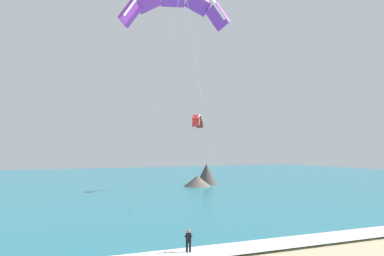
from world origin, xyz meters
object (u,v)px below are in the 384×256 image
(kite_primary, at_px, (174,7))
(kite_distant, at_px, (197,119))
(kitesurfer, at_px, (188,241))
(surfboard, at_px, (188,256))

(kite_primary, xyz_separation_m, kite_distant, (17.34, 28.56, -7.60))
(kitesurfer, bearing_deg, kite_primary, 70.92)
(surfboard, xyz_separation_m, kite_primary, (3.06, 8.84, 18.74))
(kite_primary, distance_m, kite_distant, 34.27)
(surfboard, xyz_separation_m, kite_distant, (20.40, 37.41, 11.14))
(kite_distant, bearing_deg, surfboard, -118.61)
(kite_distant, bearing_deg, kite_primary, -121.26)
(kitesurfer, xyz_separation_m, kite_primary, (3.05, 8.83, 17.82))
(kitesurfer, height_order, kite_primary, kite_primary)
(kitesurfer, height_order, kite_distant, kite_distant)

